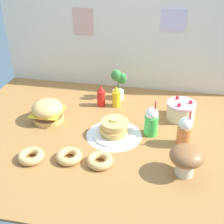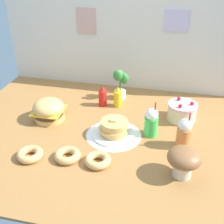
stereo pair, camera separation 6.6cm
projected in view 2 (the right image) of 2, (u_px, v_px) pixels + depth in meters
name	position (u px, v px, depth m)	size (l,w,h in m)	color
ground_plane	(107.00, 135.00, 2.27)	(2.47, 1.79, 0.02)	#9E6B38
back_wall	(129.00, 38.00, 2.76)	(2.47, 0.04, 1.02)	silver
doily_mat	(114.00, 135.00, 2.25)	(0.43, 0.43, 0.00)	white
burger	(49.00, 110.00, 2.42)	(0.26, 0.26, 0.19)	#DBA859
pancake_stack	(114.00, 129.00, 2.22)	(0.33, 0.33, 0.14)	white
layer_cake	(182.00, 112.00, 2.42)	(0.24, 0.24, 0.18)	beige
ketchup_bottle	(103.00, 96.00, 2.62)	(0.07, 0.07, 0.20)	red
mustard_bottle	(118.00, 97.00, 2.61)	(0.07, 0.07, 0.20)	yellow
cream_soda_cup	(151.00, 122.00, 2.20)	(0.11, 0.11, 0.29)	green
orange_float_cup	(184.00, 133.00, 2.08)	(0.11, 0.11, 0.29)	orange
donut_pink_glaze	(30.00, 154.00, 2.01)	(0.18, 0.18, 0.05)	tan
donut_chocolate	(67.00, 155.00, 2.00)	(0.18, 0.18, 0.05)	tan
donut_vanilla	(98.00, 160.00, 1.95)	(0.18, 0.18, 0.05)	tan
potted_plant	(120.00, 83.00, 2.71)	(0.14, 0.12, 0.30)	white
mushroom_stool	(184.00, 160.00, 1.80)	(0.21, 0.21, 0.20)	beige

